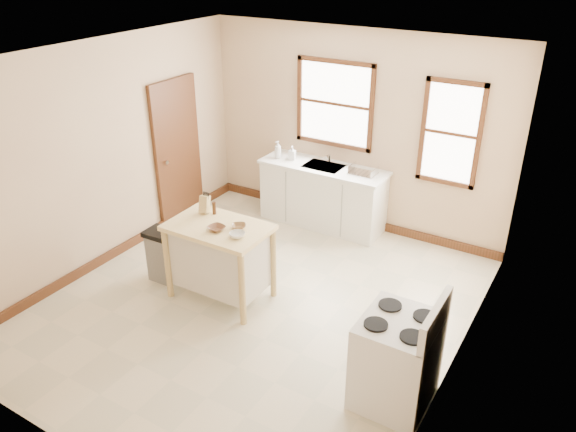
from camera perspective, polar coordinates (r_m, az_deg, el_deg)
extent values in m
plane|color=beige|center=(6.63, -3.29, -8.90)|extent=(5.00, 5.00, 0.00)
plane|color=white|center=(5.50, -4.07, 15.57)|extent=(5.00, 5.00, 0.00)
cube|color=#D3B48A|center=(7.97, 6.68, 8.56)|extent=(4.50, 0.04, 2.80)
cube|color=#D3B48A|center=(7.36, -18.32, 5.83)|extent=(0.04, 5.00, 2.80)
cube|color=#D3B48A|center=(5.12, 17.65, -3.33)|extent=(0.04, 5.00, 2.80)
cube|color=#412511|center=(8.29, -11.17, 6.40)|extent=(0.06, 0.90, 2.10)
cube|color=#412511|center=(8.45, 6.12, -0.16)|extent=(4.50, 0.04, 0.12)
cube|color=#412511|center=(7.89, -16.80, -3.32)|extent=(0.04, 5.00, 0.12)
cylinder|color=silver|center=(8.11, 4.25, 6.22)|extent=(0.03, 0.03, 0.22)
imported|color=#B2B2B2|center=(8.23, -1.04, 6.76)|extent=(0.12, 0.12, 0.26)
imported|color=#B2B2B2|center=(8.19, 0.43, 6.45)|extent=(0.11, 0.11, 0.20)
cylinder|color=#3E2210|center=(6.56, -7.51, 0.80)|extent=(0.04, 0.04, 0.15)
imported|color=brown|center=(6.22, -7.28, -1.25)|extent=(0.22, 0.22, 0.05)
imported|color=brown|center=(6.25, -5.01, -1.04)|extent=(0.22, 0.22, 0.04)
imported|color=silver|center=(6.05, -5.18, -1.93)|extent=(0.19, 0.19, 0.05)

